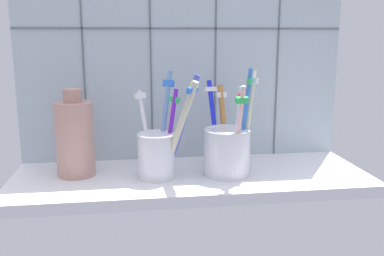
# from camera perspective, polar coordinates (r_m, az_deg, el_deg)

# --- Properties ---
(counter_slab) EXTENTS (0.64, 0.22, 0.02)m
(counter_slab) POSITION_cam_1_polar(r_m,az_deg,el_deg) (0.78, -0.10, -6.84)
(counter_slab) COLOR silver
(counter_slab) RESTS_ON ground
(tile_wall_back) EXTENTS (0.64, 0.02, 0.45)m
(tile_wall_back) POSITION_cam_1_polar(r_m,az_deg,el_deg) (0.86, -1.23, 9.52)
(tile_wall_back) COLOR #B2C1CC
(tile_wall_back) RESTS_ON ground
(toothbrush_cup_left) EXTENTS (0.11, 0.12, 0.18)m
(toothbrush_cup_left) POSITION_cam_1_polar(r_m,az_deg,el_deg) (0.75, -4.40, -2.84)
(toothbrush_cup_left) COLOR silver
(toothbrush_cup_left) RESTS_ON counter_slab
(toothbrush_cup_right) EXTENTS (0.10, 0.13, 0.19)m
(toothbrush_cup_right) POSITION_cam_1_polar(r_m,az_deg,el_deg) (0.77, 4.77, -2.60)
(toothbrush_cup_right) COLOR silver
(toothbrush_cup_right) RESTS_ON counter_slab
(ceramic_vase) EXTENTS (0.07, 0.07, 0.16)m
(ceramic_vase) POSITION_cam_1_polar(r_m,az_deg,el_deg) (0.78, -15.36, -1.22)
(ceramic_vase) COLOR tan
(ceramic_vase) RESTS_ON counter_slab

